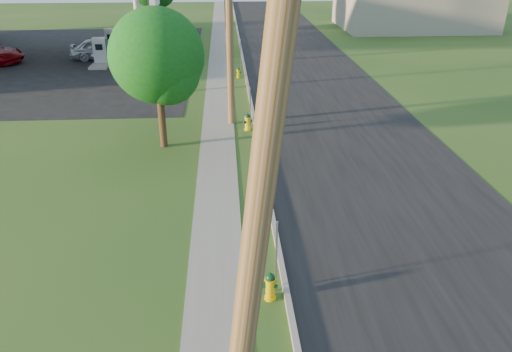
{
  "coord_description": "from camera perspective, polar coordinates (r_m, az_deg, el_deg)",
  "views": [
    {
      "loc": [
        -0.89,
        -5.84,
        7.95
      ],
      "look_at": [
        0.0,
        8.0,
        1.4
      ],
      "focal_mm": 35.0,
      "sensor_mm": 36.0,
      "label": 1
    }
  ],
  "objects": [
    {
      "name": "utility_pole_mid",
      "position": [
        23.04,
        -3.07,
        17.78
      ],
      "size": [
        1.4,
        0.32,
        9.8
      ],
      "color": "brown",
      "rests_on": "ground"
    },
    {
      "name": "car_silver",
      "position": [
        39.49,
        -17.14,
        13.74
      ],
      "size": [
        4.69,
        2.28,
        1.54
      ],
      "primitive_type": "imported",
      "rotation": [
        0.0,
        0.0,
        1.67
      ],
      "color": "#B6BABF",
      "rests_on": "ground"
    },
    {
      "name": "tree_verge",
      "position": [
        20.58,
        -11.0,
        12.89
      ],
      "size": [
        3.79,
        3.79,
        5.74
      ],
      "color": "#362413",
      "rests_on": "ground"
    },
    {
      "name": "fuel_pump_ne",
      "position": [
        37.56,
        -17.32,
        13.09
      ],
      "size": [
        1.2,
        3.2,
        1.9
      ],
      "color": "gray",
      "rests_on": "ground"
    },
    {
      "name": "hydrant_mid",
      "position": [
        23.12,
        -0.97,
        6.21
      ],
      "size": [
        0.42,
        0.38,
        0.82
      ],
      "color": "yellow",
      "rests_on": "ground"
    },
    {
      "name": "curb",
      "position": [
        17.75,
        1.2,
        -1.07
      ],
      "size": [
        0.15,
        120.0,
        0.15
      ],
      "primitive_type": "cube",
      "color": "gray",
      "rests_on": "ground"
    },
    {
      "name": "sign_post_near",
      "position": [
        12.27,
        2.33,
        -9.26
      ],
      "size": [
        0.05,
        0.04,
        2.0
      ],
      "primitive_type": "cube",
      "color": "gray",
      "rests_on": "ground"
    },
    {
      "name": "road",
      "position": [
        18.52,
        13.62,
        -0.87
      ],
      "size": [
        8.0,
        120.0,
        0.02
      ],
      "primitive_type": "cube",
      "color": "black",
      "rests_on": "ground"
    },
    {
      "name": "sign_post_mid",
      "position": [
        22.95,
        -0.66,
        7.65
      ],
      "size": [
        0.05,
        0.04,
        2.0
      ],
      "primitive_type": "cube",
      "color": "gray",
      "rests_on": "ground"
    },
    {
      "name": "forecourt",
      "position": [
        41.51,
        -25.52,
        11.87
      ],
      "size": [
        26.0,
        28.0,
        0.02
      ],
      "primitive_type": "cube",
      "color": "black",
      "rests_on": "ground"
    },
    {
      "name": "sign_post_far",
      "position": [
        34.76,
        -1.77,
        13.74
      ],
      "size": [
        0.05,
        0.04,
        2.0
      ],
      "primitive_type": "cube",
      "color": "gray",
      "rests_on": "ground"
    },
    {
      "name": "hydrant_near",
      "position": [
        12.38,
        1.63,
        -12.47
      ],
      "size": [
        0.4,
        0.36,
        0.77
      ],
      "color": "#E3B303",
      "rests_on": "ground"
    },
    {
      "name": "fuel_pump_se",
      "position": [
        41.4,
        -16.13,
        14.28
      ],
      "size": [
        1.2,
        3.2,
        1.9
      ],
      "color": "gray",
      "rests_on": "ground"
    },
    {
      "name": "hydrant_far",
      "position": [
        32.48,
        -2.03,
        11.73
      ],
      "size": [
        0.36,
        0.32,
        0.7
      ],
      "color": "#E4C005",
      "rests_on": "ground"
    },
    {
      "name": "sidewalk",
      "position": [
        17.72,
        -4.45,
        -1.4
      ],
      "size": [
        1.5,
        120.0,
        0.03
      ],
      "primitive_type": "cube",
      "color": "gray",
      "rests_on": "ground"
    },
    {
      "name": "distant_building",
      "position": [
        54.56,
        17.48,
        17.95
      ],
      "size": [
        14.0,
        10.0,
        4.0
      ],
      "primitive_type": "cube",
      "color": "gray",
      "rests_on": "ground"
    },
    {
      "name": "utility_pole_near",
      "position": [
        5.78,
        -0.22,
        -7.72
      ],
      "size": [
        1.4,
        0.32,
        9.48
      ],
      "color": "brown",
      "rests_on": "ground"
    }
  ]
}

